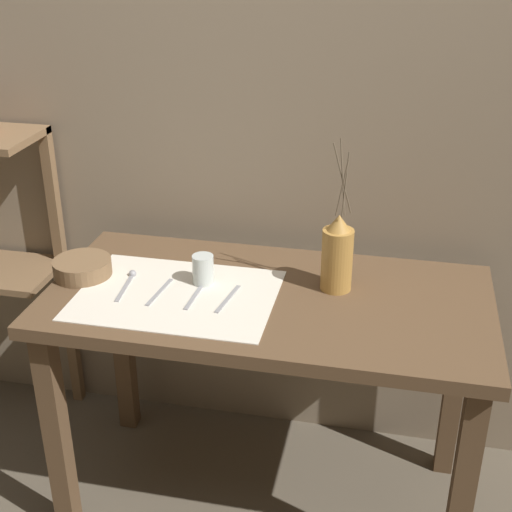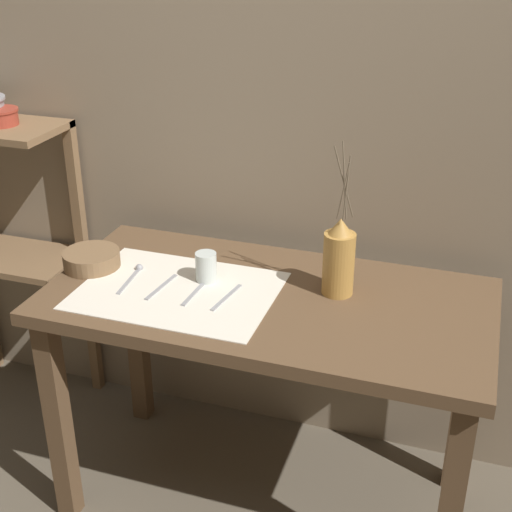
% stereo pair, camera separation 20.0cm
% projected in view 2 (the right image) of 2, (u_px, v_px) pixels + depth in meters
% --- Properties ---
extents(ground_plane, '(12.00, 12.00, 0.00)m').
position_uv_depth(ground_plane, '(266.00, 496.00, 2.38)').
color(ground_plane, brown).
extents(stone_wall_back, '(7.00, 0.06, 2.40)m').
position_uv_depth(stone_wall_back, '(310.00, 110.00, 2.22)').
color(stone_wall_back, gray).
rests_on(stone_wall_back, ground_plane).
extents(wooden_table, '(1.28, 0.64, 0.77)m').
position_uv_depth(wooden_table, '(267.00, 329.00, 2.09)').
color(wooden_table, brown).
rests_on(wooden_table, ground_plane).
extents(wooden_shelf_unit, '(0.53, 0.28, 1.11)m').
position_uv_depth(wooden_shelf_unit, '(6.00, 213.00, 2.59)').
color(wooden_shelf_unit, brown).
rests_on(wooden_shelf_unit, ground_plane).
extents(linen_cloth, '(0.57, 0.42, 0.00)m').
position_uv_depth(linen_cloth, '(178.00, 290.00, 2.07)').
color(linen_cloth, silver).
rests_on(linen_cloth, wooden_table).
extents(pitcher_with_flowers, '(0.09, 0.09, 0.45)m').
position_uv_depth(pitcher_with_flowers, '(339.00, 259.00, 2.01)').
color(pitcher_with_flowers, '#B7843D').
rests_on(pitcher_with_flowers, wooden_table).
extents(wooden_bowl, '(0.17, 0.17, 0.05)m').
position_uv_depth(wooden_bowl, '(92.00, 259.00, 2.19)').
color(wooden_bowl, brown).
rests_on(wooden_bowl, wooden_table).
extents(glass_tumbler_near, '(0.06, 0.06, 0.09)m').
position_uv_depth(glass_tumbler_near, '(206.00, 267.00, 2.10)').
color(glass_tumbler_near, silver).
rests_on(glass_tumbler_near, wooden_table).
extents(spoon_inner, '(0.03, 0.18, 0.02)m').
position_uv_depth(spoon_inner, '(136.00, 272.00, 2.16)').
color(spoon_inner, '#939399').
rests_on(spoon_inner, wooden_table).
extents(fork_inner, '(0.03, 0.17, 0.00)m').
position_uv_depth(fork_inner, '(161.00, 287.00, 2.08)').
color(fork_inner, '#939399').
rests_on(fork_inner, wooden_table).
extents(spoon_outer, '(0.02, 0.18, 0.02)m').
position_uv_depth(spoon_outer, '(203.00, 284.00, 2.09)').
color(spoon_outer, '#939399').
rests_on(spoon_outer, wooden_table).
extents(fork_outer, '(0.04, 0.16, 0.00)m').
position_uv_depth(fork_outer, '(227.00, 297.00, 2.02)').
color(fork_outer, '#939399').
rests_on(fork_outer, wooden_table).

